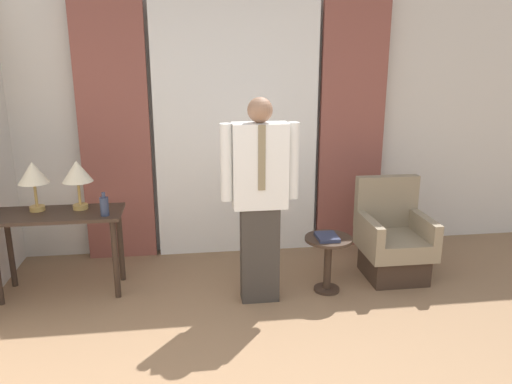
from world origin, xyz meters
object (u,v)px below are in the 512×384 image
Objects in this scene: table_lamp_left at (33,175)px; side_table at (328,255)px; bottle_near_edge at (104,206)px; armchair at (393,242)px; book at (327,237)px; desk at (59,227)px; person at (260,194)px; table_lamp_right at (77,173)px.

table_lamp_left reaches higher than side_table.
bottle_near_edge is 0.22× the size of armchair.
bottle_near_edge is 1.94m from side_table.
table_lamp_left reaches higher than book.
armchair is at bearing -2.72° from table_lamp_left.
book reaches higher than side_table.
side_table is (2.29, -0.29, -0.26)m from desk.
desk is 0.63× the size of person.
table_lamp_right is at bearing 163.21° from person.
side_table is at bearing -7.33° from desk.
person is 7.49× the size of book.
book is (2.26, -0.31, -0.08)m from desk.
bottle_near_edge reaches higher than armchair.
side_table is at bearing -8.76° from table_lamp_left.
desk reaches higher than book.
desk is at bearing -25.70° from table_lamp_left.
table_lamp_left is at bearing 180.00° from table_lamp_right.
armchair is (1.29, 0.30, -0.60)m from person.
armchair reaches higher than side_table.
book is at bearing -10.84° from table_lamp_right.
person is at bearing -10.61° from bottle_near_edge.
bottle_near_edge is 0.12× the size of person.
desk is 2.98m from armchair.
table_lamp_right is 0.47× the size of armchair.
table_lamp_left is 1.00× the size of table_lamp_right.
desk is 0.49m from table_lamp_left.
armchair reaches higher than book.
table_lamp_left is 2.53m from book.
desk is 0.48m from bottle_near_edge.
table_lamp_right is (0.18, 0.09, 0.45)m from desk.
armchair is at bearing 13.17° from person.
book is at bearing -137.05° from side_table.
table_lamp_right reaches higher than desk.
person is at bearing -16.79° from table_lamp_right.
person reaches higher than desk.
table_lamp_left is 0.67m from bottle_near_edge.
table_lamp_left reaches higher than desk.
table_lamp_left is at bearing 171.24° from side_table.
person is at bearing -174.89° from book.
armchair is at bearing 19.51° from book.
side_table is at bearing 6.78° from person.
side_table is at bearing -161.41° from armchair.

